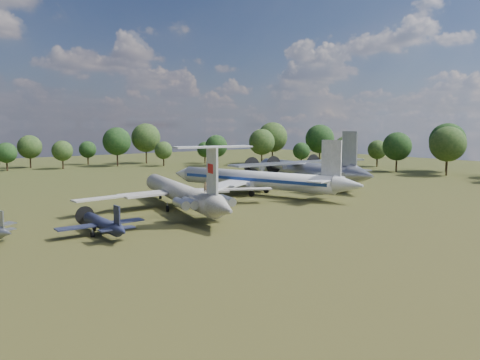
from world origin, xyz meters
TOP-DOWN VIEW (x-y plane):
  - ground at (0.00, 0.00)m, footprint 300.00×300.00m
  - il62_airliner at (2.90, 2.34)m, footprint 43.77×51.60m
  - tu104_jet at (23.69, 7.42)m, footprint 49.23×57.07m
  - an12_transport at (41.63, 10.84)m, footprint 41.36×45.46m
  - small_prop_west at (-14.68, -8.09)m, footprint 11.70×15.75m
  - person_on_il62 at (0.16, -9.72)m, footprint 0.64×0.49m

SIDE VIEW (x-z plane):
  - ground at x=0.00m, z-range 0.00..0.00m
  - small_prop_west at x=-14.68m, z-range 0.00..2.28m
  - il62_airliner at x=2.90m, z-range 0.00..4.42m
  - tu104_jet at x=23.69m, z-range 0.00..4.83m
  - an12_transport at x=41.63m, z-range 0.00..5.60m
  - person_on_il62 at x=0.16m, z-range 4.42..5.96m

